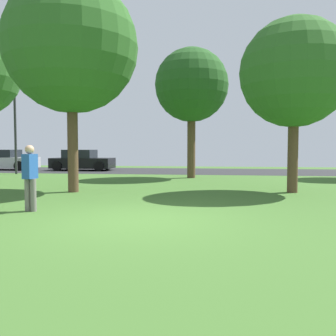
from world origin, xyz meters
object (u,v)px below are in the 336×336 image
object	(u,v)px
oak_tree_left	(71,47)
street_lamp_post	(15,135)
oak_tree_right	(192,86)
parked_car_silver	(5,161)
parked_car_black	(82,161)
maple_tree_far	(294,73)
person_bystander	(30,175)

from	to	relation	value
oak_tree_left	street_lamp_post	bearing A→B (deg)	130.48
oak_tree_right	parked_car_silver	bearing A→B (deg)	159.06
parked_car_silver	parked_car_black	bearing A→B (deg)	0.95
maple_tree_far	oak_tree_left	size ratio (longest dim) A/B	0.81
parked_car_silver	parked_car_black	xyz separation A→B (m)	(5.51, 0.09, -0.00)
parked_car_black	street_lamp_post	xyz separation A→B (m)	(-2.54, -3.79, 1.62)
person_bystander	parked_car_silver	distance (m)	18.22
person_bystander	parked_car_black	bearing A→B (deg)	26.87
person_bystander	parked_car_black	distance (m)	15.95
oak_tree_left	parked_car_silver	bearing A→B (deg)	129.95
oak_tree_right	maple_tree_far	distance (m)	6.76
oak_tree_left	street_lamp_post	xyz separation A→B (m)	(-6.61, 7.74, -2.67)
maple_tree_far	parked_car_black	xyz separation A→B (m)	(-11.51, 10.70, -3.37)
oak_tree_right	oak_tree_left	xyz separation A→B (m)	(-3.63, -6.38, 0.31)
parked_car_black	oak_tree_left	bearing A→B (deg)	-70.55
oak_tree_left	person_bystander	bearing A→B (deg)	-83.01
maple_tree_far	oak_tree_right	bearing A→B (deg)	124.43
oak_tree_right	person_bystander	world-z (taller)	oak_tree_right
maple_tree_far	person_bystander	size ratio (longest dim) A/B	3.70
oak_tree_left	person_bystander	world-z (taller)	oak_tree_left
street_lamp_post	person_bystander	bearing A→B (deg)	-58.43
maple_tree_far	person_bystander	bearing A→B (deg)	-146.65
oak_tree_right	street_lamp_post	bearing A→B (deg)	172.44
maple_tree_far	parked_car_silver	bearing A→B (deg)	148.06
maple_tree_far	parked_car_silver	world-z (taller)	maple_tree_far
oak_tree_left	parked_car_silver	distance (m)	15.52
oak_tree_right	parked_car_black	world-z (taller)	oak_tree_right
oak_tree_right	person_bystander	distance (m)	11.27
maple_tree_far	parked_car_black	distance (m)	16.07
person_bystander	street_lamp_post	distance (m)	13.57
parked_car_black	person_bystander	bearing A→B (deg)	-73.49
oak_tree_left	parked_car_silver	size ratio (longest dim) A/B	1.70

